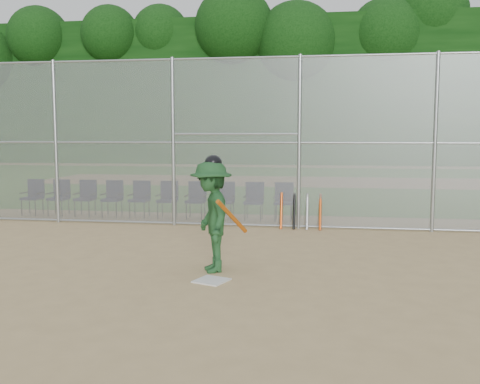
# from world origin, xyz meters

# --- Properties ---
(ground) EXTENTS (100.00, 100.00, 0.00)m
(ground) POSITION_xyz_m (0.00, 0.00, 0.00)
(ground) COLOR tan
(ground) RESTS_ON ground
(grass_strip) EXTENTS (100.00, 100.00, 0.00)m
(grass_strip) POSITION_xyz_m (0.00, 18.00, 0.01)
(grass_strip) COLOR #336A1F
(grass_strip) RESTS_ON ground
(dirt_patch_far) EXTENTS (24.00, 24.00, 0.00)m
(dirt_patch_far) POSITION_xyz_m (0.00, 18.00, 0.01)
(dirt_patch_far) COLOR tan
(dirt_patch_far) RESTS_ON ground
(backstop_fence) EXTENTS (16.09, 0.09, 4.00)m
(backstop_fence) POSITION_xyz_m (0.00, 5.00, 2.07)
(backstop_fence) COLOR gray
(backstop_fence) RESTS_ON ground
(treeline) EXTENTS (81.00, 60.00, 11.00)m
(treeline) POSITION_xyz_m (0.00, 20.00, 5.50)
(treeline) COLOR black
(treeline) RESTS_ON ground
(home_plate) EXTENTS (0.57, 0.57, 0.02)m
(home_plate) POSITION_xyz_m (-0.08, 0.20, 0.01)
(home_plate) COLOR silver
(home_plate) RESTS_ON ground
(batter_at_plate) EXTENTS (1.12, 1.38, 1.86)m
(batter_at_plate) POSITION_xyz_m (-0.20, 0.79, 0.90)
(batter_at_plate) COLOR #1E4C25
(batter_at_plate) RESTS_ON ground
(spare_bats) EXTENTS (0.96, 0.34, 0.84)m
(spare_bats) POSITION_xyz_m (1.05, 4.92, 0.42)
(spare_bats) COLOR #D84C14
(spare_bats) RESTS_ON ground
(chair_0) EXTENTS (0.54, 0.52, 0.96)m
(chair_0) POSITION_xyz_m (-6.34, 6.11, 0.48)
(chair_0) COLOR black
(chair_0) RESTS_ON ground
(chair_1) EXTENTS (0.54, 0.52, 0.96)m
(chair_1) POSITION_xyz_m (-5.57, 6.11, 0.48)
(chair_1) COLOR black
(chair_1) RESTS_ON ground
(chair_2) EXTENTS (0.54, 0.52, 0.96)m
(chair_2) POSITION_xyz_m (-4.80, 6.11, 0.48)
(chair_2) COLOR black
(chair_2) RESTS_ON ground
(chair_3) EXTENTS (0.54, 0.52, 0.96)m
(chair_3) POSITION_xyz_m (-4.04, 6.11, 0.48)
(chair_3) COLOR black
(chair_3) RESTS_ON ground
(chair_4) EXTENTS (0.54, 0.52, 0.96)m
(chair_4) POSITION_xyz_m (-3.27, 6.11, 0.48)
(chair_4) COLOR black
(chair_4) RESTS_ON ground
(chair_5) EXTENTS (0.54, 0.52, 0.96)m
(chair_5) POSITION_xyz_m (-2.50, 6.11, 0.48)
(chair_5) COLOR black
(chair_5) RESTS_ON ground
(chair_6) EXTENTS (0.54, 0.52, 0.96)m
(chair_6) POSITION_xyz_m (-1.73, 6.11, 0.48)
(chair_6) COLOR black
(chair_6) RESTS_ON ground
(chair_7) EXTENTS (0.54, 0.52, 0.96)m
(chair_7) POSITION_xyz_m (-0.97, 6.11, 0.48)
(chair_7) COLOR black
(chair_7) RESTS_ON ground
(chair_8) EXTENTS (0.54, 0.52, 0.96)m
(chair_8) POSITION_xyz_m (-0.20, 6.11, 0.48)
(chair_8) COLOR black
(chair_8) RESTS_ON ground
(chair_9) EXTENTS (0.54, 0.52, 0.96)m
(chair_9) POSITION_xyz_m (0.57, 6.11, 0.48)
(chair_9) COLOR black
(chair_9) RESTS_ON ground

